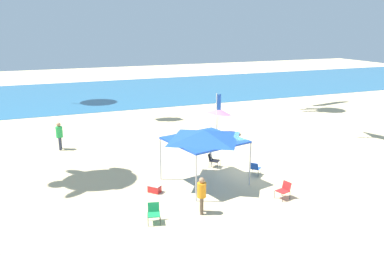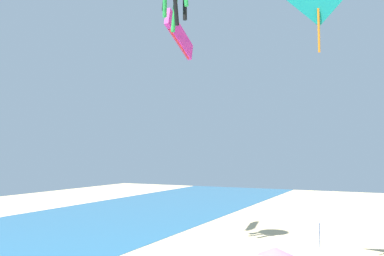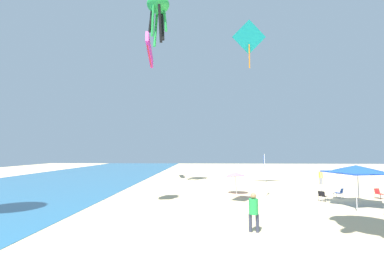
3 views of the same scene
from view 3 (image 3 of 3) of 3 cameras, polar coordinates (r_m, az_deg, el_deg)
name	(u,v)px [view 3 (image 3 of 3)]	position (r m, az deg, el deg)	size (l,w,h in m)	color
ground	(335,199)	(25.93, 28.29, -13.27)	(120.00, 120.00, 0.10)	#D6BC8C
canopy_tent	(356,169)	(23.36, 31.78, -7.54)	(4.25, 4.15, 2.92)	#B7B7BC
beach_umbrella	(235,174)	(25.52, 9.25, -9.74)	(1.96, 1.93, 2.17)	silver
folding_chair_facing_ocean	(340,192)	(26.31, 29.10, -11.96)	(0.81, 0.80, 0.82)	black
folding_chair_right_of_tent	(322,195)	(23.98, 26.18, -12.83)	(0.81, 0.80, 0.82)	black
folding_chair_near_cooler	(379,193)	(27.66, 35.17, -11.31)	(0.74, 0.66, 0.82)	black
banner_flag	(265,171)	(24.60, 15.31, -8.83)	(0.36, 0.06, 3.70)	silver
person_by_tent	(254,209)	(14.06, 13.08, -16.58)	(0.45, 0.50, 1.89)	#33384C
person_watching_sky	(321,176)	(35.77, 25.89, -9.23)	(0.40, 0.40, 1.67)	slate
kite_diamond_teal	(249,39)	(31.20, 12.13, 18.22)	(0.63, 3.73, 5.32)	teal
kite_octopus_green	(158,7)	(33.95, -7.29, 24.35)	(2.59, 2.59, 5.75)	green
kite_parafoil_magenta	(150,51)	(36.40, -9.10, 15.98)	(5.43, 0.84, 3.24)	#E02D9E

